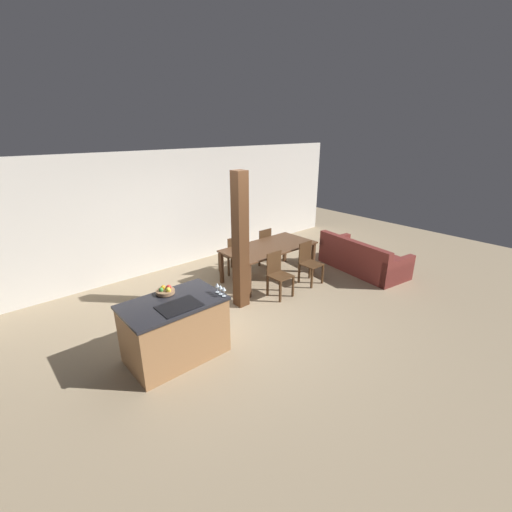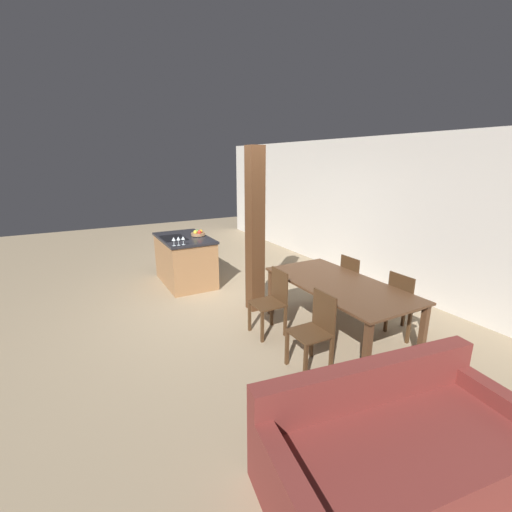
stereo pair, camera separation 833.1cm
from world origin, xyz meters
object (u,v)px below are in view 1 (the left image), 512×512
wine_glass_near (224,289)px  timber_post (240,242)px  dining_chair_near_right (309,262)px  dining_chair_far_left (232,254)px  wine_glass_middle (220,287)px  dining_chair_near_left (278,273)px  wine_glass_far (217,285)px  dining_table (269,250)px  dining_chair_far_right (262,245)px  fruit_bowl (166,291)px  couch (362,259)px  kitchen_island (175,329)px

wine_glass_near → timber_post: (1.07, 0.95, 0.23)m
dining_chair_near_right → dining_chair_far_left: size_ratio=1.00×
wine_glass_middle → dining_chair_far_left: bearing=49.6°
dining_chair_near_left → timber_post: timber_post is taller
wine_glass_far → dining_table: (2.33, 1.36, -0.36)m
dining_chair_far_right → dining_chair_far_left: bearing=0.0°
dining_chair_near_left → dining_chair_far_right: same height
dining_chair_far_left → dining_chair_near_left: bearing=90.0°
wine_glass_far → dining_chair_far_left: size_ratio=0.17×
fruit_bowl → dining_table: size_ratio=0.13×
dining_chair_near_left → dining_chair_near_right: (0.92, 0.00, 0.00)m
wine_glass_far → dining_chair_near_right: 2.91m
dining_chair_far_left → dining_table: bearing=121.8°
wine_glass_near → couch: 4.32m
fruit_bowl → dining_chair_near_left: 2.49m
wine_glass_far → dining_chair_near_left: (1.86, 0.62, -0.55)m
kitchen_island → dining_chair_far_left: bearing=37.6°
kitchen_island → wine_glass_far: (0.62, -0.20, 0.57)m
dining_chair_far_left → dining_chair_far_right: (0.92, 0.00, 0.00)m
wine_glass_middle → dining_chair_near_left: size_ratio=0.17×
dining_chair_near_left → dining_table: bearing=58.2°
dining_table → dining_chair_far_left: (-0.46, 0.75, -0.19)m
wine_glass_far → dining_chair_far_right: bearing=37.1°
kitchen_island → timber_post: 1.96m
kitchen_island → fruit_bowl: size_ratio=5.23×
wine_glass_far → dining_chair_near_right: (2.79, 0.62, -0.55)m
dining_chair_near_right → dining_chair_near_left: bearing=180.0°
fruit_bowl → timber_post: size_ratio=0.11×
dining_chair_near_right → timber_post: timber_post is taller
dining_chair_far_right → wine_glass_near: bearing=39.2°
kitchen_island → dining_chair_near_left: bearing=9.7°
fruit_bowl → dining_chair_near_left: size_ratio=0.30×
dining_chair_near_right → dining_chair_far_left: bearing=121.8°
dining_chair_near_right → timber_post: size_ratio=0.35×
dining_table → dining_chair_near_left: dining_chair_near_left is taller
wine_glass_middle → dining_table: bearing=31.9°
wine_glass_near → couch: size_ratio=0.07×
fruit_bowl → wine_glass_far: 0.75m
fruit_bowl → dining_chair_far_left: bearing=34.0°
wine_glass_far → kitchen_island: bearing=162.5°
dining_chair_near_left → wine_glass_far: bearing=-161.6°
wine_glass_middle → wine_glass_near: bearing=-90.0°
dining_chair_far_left → couch: bearing=141.7°
dining_chair_near_left → couch: size_ratio=0.42×
dining_chair_near_left → dining_chair_far_left: size_ratio=1.00×
wine_glass_far → dining_table: bearing=30.4°
wine_glass_far → dining_chair_far_left: wine_glass_far is taller
couch → timber_post: timber_post is taller
couch → timber_post: bearing=88.4°
dining_chair_far_left → wine_glass_near: bearing=50.6°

